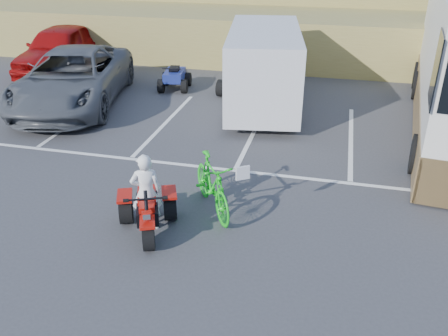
% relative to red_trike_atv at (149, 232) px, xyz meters
% --- Properties ---
extents(ground, '(100.00, 100.00, 0.00)m').
position_rel_red_trike_atv_xyz_m(ground, '(1.03, 0.51, 0.00)').
color(ground, '#3B3B3D').
rests_on(ground, ground).
extents(parking_stripes, '(28.00, 5.16, 0.01)m').
position_rel_red_trike_atv_xyz_m(parking_stripes, '(1.90, 4.58, 0.00)').
color(parking_stripes, white).
rests_on(parking_stripes, ground).
extents(grass_embankment, '(40.00, 8.50, 3.10)m').
position_rel_red_trike_atv_xyz_m(grass_embankment, '(1.03, 15.99, 1.42)').
color(grass_embankment, olive).
rests_on(grass_embankment, ground).
extents(red_trike_atv, '(1.63, 1.84, 0.99)m').
position_rel_red_trike_atv_xyz_m(red_trike_atv, '(0.00, 0.00, 0.00)').
color(red_trike_atv, '#A81209').
rests_on(red_trike_atv, ground).
extents(rider, '(0.67, 0.56, 1.57)m').
position_rel_red_trike_atv_xyz_m(rider, '(-0.06, 0.14, 0.78)').
color(rider, white).
rests_on(rider, ground).
extents(green_dirt_bike, '(1.55, 1.96, 1.19)m').
position_rel_red_trike_atv_xyz_m(green_dirt_bike, '(0.97, 1.05, 0.59)').
color(green_dirt_bike, '#14BF19').
rests_on(green_dirt_bike, ground).
extents(grey_pickup, '(4.21, 6.77, 1.75)m').
position_rel_red_trike_atv_xyz_m(grey_pickup, '(-5.14, 6.41, 0.87)').
color(grey_pickup, '#4D5155').
rests_on(grey_pickup, ground).
extents(red_car, '(2.72, 5.43, 1.78)m').
position_rel_red_trike_atv_xyz_m(red_car, '(-7.83, 10.09, 0.89)').
color(red_car, '#910807').
rests_on(red_car, ground).
extents(cargo_trailer, '(2.93, 5.58, 2.48)m').
position_rel_red_trike_atv_xyz_m(cargo_trailer, '(0.91, 7.54, 1.34)').
color(cargo_trailer, silver).
rests_on(cargo_trailer, ground).
extents(quad_atv_blue, '(1.23, 1.52, 0.90)m').
position_rel_red_trike_atv_xyz_m(quad_atv_blue, '(-2.50, 8.77, 0.00)').
color(quad_atv_blue, navy).
rests_on(quad_atv_blue, ground).
extents(quad_atv_green, '(1.38, 1.76, 1.08)m').
position_rel_red_trike_atv_xyz_m(quad_atv_green, '(-0.12, 8.86, 0.00)').
color(quad_atv_green, '#1A5E15').
rests_on(quad_atv_green, ground).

